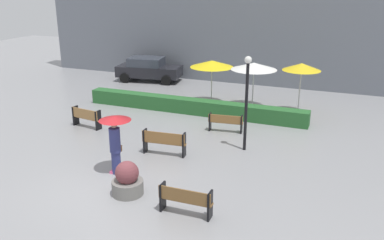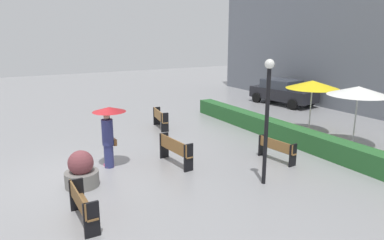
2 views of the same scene
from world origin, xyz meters
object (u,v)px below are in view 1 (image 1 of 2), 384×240
at_px(bench_mid_center, 164,141).
at_px(bench_near_right, 185,199).
at_px(pedestrian_with_umbrella, 115,135).
at_px(planter_pot, 127,180).
at_px(patio_umbrella_yellow, 212,64).
at_px(patio_umbrella_yellow_far, 302,67).
at_px(parked_car, 149,69).
at_px(patio_umbrella_white, 254,66).
at_px(lamp_post, 247,94).
at_px(bench_back_row, 226,122).
at_px(bench_far_left, 86,117).

distance_m(bench_mid_center, bench_near_right, 4.41).
relative_size(pedestrian_with_umbrella, planter_pot, 1.88).
xyz_separation_m(planter_pot, patio_umbrella_yellow, (-0.82, 10.32, 1.77)).
distance_m(bench_mid_center, planter_pot, 3.24).
distance_m(pedestrian_with_umbrella, patio_umbrella_yellow, 9.16).
distance_m(pedestrian_with_umbrella, patio_umbrella_yellow_far, 10.43).
distance_m(patio_umbrella_yellow_far, parked_car, 11.09).
xyz_separation_m(planter_pot, patio_umbrella_white, (1.43, 10.39, 1.80)).
distance_m(lamp_post, patio_umbrella_yellow_far, 5.63).
bearing_deg(bench_near_right, lamp_post, 86.52).
xyz_separation_m(pedestrian_with_umbrella, patio_umbrella_yellow, (0.31, 9.12, 0.82)).
distance_m(bench_back_row, patio_umbrella_yellow, 4.61).
height_order(bench_near_right, patio_umbrella_yellow_far, patio_umbrella_yellow_far).
relative_size(patio_umbrella_yellow, patio_umbrella_white, 0.99).
relative_size(patio_umbrella_white, parked_car, 0.56).
distance_m(bench_far_left, patio_umbrella_white, 8.68).
distance_m(bench_far_left, planter_pot, 6.84).
distance_m(bench_mid_center, patio_umbrella_yellow, 7.31).
xyz_separation_m(bench_back_row, patio_umbrella_yellow, (-1.99, 3.77, 1.76)).
height_order(bench_mid_center, pedestrian_with_umbrella, pedestrian_with_umbrella).
bearing_deg(bench_back_row, pedestrian_with_umbrella, -113.23).
xyz_separation_m(bench_near_right, planter_pot, (-2.17, 0.46, -0.03)).
xyz_separation_m(bench_near_right, lamp_post, (0.32, 5.33, 1.82)).
distance_m(patio_umbrella_yellow, patio_umbrella_white, 2.25).
bearing_deg(bench_back_row, planter_pot, -100.14).
bearing_deg(patio_umbrella_yellow, pedestrian_with_umbrella, -91.95).
bearing_deg(patio_umbrella_yellow_far, parked_car, 160.39).
distance_m(bench_back_row, patio_umbrella_white, 4.24).
relative_size(bench_far_left, lamp_post, 0.41).
distance_m(planter_pot, patio_umbrella_yellow_far, 11.19).
bearing_deg(pedestrian_with_umbrella, patio_umbrella_yellow, 88.05).
height_order(bench_back_row, bench_near_right, bench_near_right).
distance_m(pedestrian_with_umbrella, planter_pot, 1.90).
height_order(bench_back_row, patio_umbrella_white, patio_umbrella_white).
distance_m(bench_back_row, planter_pot, 6.66).
bearing_deg(patio_umbrella_white, lamp_post, -79.12).
height_order(bench_back_row, patio_umbrella_yellow_far, patio_umbrella_yellow_far).
relative_size(bench_near_right, patio_umbrella_yellow_far, 0.61).
relative_size(pedestrian_with_umbrella, patio_umbrella_white, 0.85).
height_order(bench_mid_center, planter_pot, planter_pot).
bearing_deg(bench_near_right, bench_back_row, 98.07).
relative_size(bench_mid_center, bench_near_right, 1.09).
relative_size(bench_back_row, bench_far_left, 1.00).
bearing_deg(pedestrian_with_umbrella, lamp_post, 45.47).
bearing_deg(patio_umbrella_white, planter_pot, -97.84).
bearing_deg(pedestrian_with_umbrella, bench_far_left, 137.01).
distance_m(bench_far_left, patio_umbrella_yellow_far, 10.54).
height_order(planter_pot, patio_umbrella_white, patio_umbrella_white).
distance_m(bench_near_right, parked_car, 16.91).
bearing_deg(bench_far_left, pedestrian_with_umbrella, -42.99).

